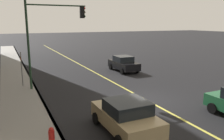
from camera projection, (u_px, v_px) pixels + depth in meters
name	position (u px, v px, depth m)	size (l,w,h in m)	color
ground	(147.00, 100.00, 14.86)	(200.00, 200.00, 0.00)	black
sidewalk_slab	(27.00, 119.00, 11.78)	(80.00, 2.51, 0.15)	gray
curb_edge	(50.00, 116.00, 12.27)	(80.00, 0.16, 0.15)	slate
lane_stripe_center	(147.00, 100.00, 14.86)	(80.00, 0.16, 0.01)	#D8CC4C
car_black	(124.00, 64.00, 23.68)	(4.00, 1.92, 1.56)	black
car_tan	(126.00, 116.00, 10.49)	(3.88, 2.08, 1.53)	tan
traffic_light_mast	(50.00, 30.00, 16.73)	(0.28, 4.39, 6.46)	#1E3823
street_sign_post	(21.00, 67.00, 17.35)	(0.60, 0.08, 2.80)	slate
fire_hydrant	(52.00, 138.00, 9.07)	(0.24, 0.24, 0.94)	red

